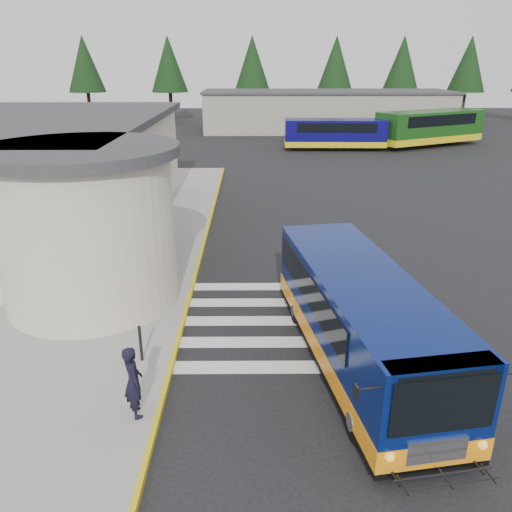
{
  "coord_description": "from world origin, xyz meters",
  "views": [
    {
      "loc": [
        -2.01,
        -13.84,
        7.2
      ],
      "look_at": [
        -1.91,
        -0.5,
        1.95
      ],
      "focal_mm": 35.0,
      "sensor_mm": 36.0,
      "label": 1
    }
  ],
  "objects_px": {
    "pedestrian_a": "(133,382)",
    "bollard": "(141,343)",
    "transit_bus": "(359,322)",
    "far_bus_b": "(430,127)",
    "pedestrian_b": "(60,287)",
    "far_bus_a": "(335,133)"
  },
  "relations": [
    {
      "from": "pedestrian_a",
      "to": "far_bus_b",
      "type": "distance_m",
      "value": 40.86
    },
    {
      "from": "pedestrian_b",
      "to": "far_bus_a",
      "type": "bearing_deg",
      "value": 115.08
    },
    {
      "from": "transit_bus",
      "to": "pedestrian_b",
      "type": "relative_size",
      "value": 5.25
    },
    {
      "from": "pedestrian_a",
      "to": "transit_bus",
      "type": "bearing_deg",
      "value": -94.05
    },
    {
      "from": "bollard",
      "to": "far_bus_a",
      "type": "xyz_separation_m",
      "value": [
        9.84,
        32.6,
        0.8
      ]
    },
    {
      "from": "pedestrian_a",
      "to": "pedestrian_b",
      "type": "xyz_separation_m",
      "value": [
        -3.2,
        4.66,
        0.02
      ]
    },
    {
      "from": "transit_bus",
      "to": "pedestrian_a",
      "type": "height_order",
      "value": "transit_bus"
    },
    {
      "from": "pedestrian_a",
      "to": "pedestrian_b",
      "type": "bearing_deg",
      "value": 7.75
    },
    {
      "from": "pedestrian_a",
      "to": "bollard",
      "type": "distance_m",
      "value": 2.11
    },
    {
      "from": "transit_bus",
      "to": "pedestrian_a",
      "type": "relative_size",
      "value": 5.4
    },
    {
      "from": "transit_bus",
      "to": "bollard",
      "type": "height_order",
      "value": "transit_bus"
    },
    {
      "from": "bollard",
      "to": "far_bus_b",
      "type": "relative_size",
      "value": 0.09
    },
    {
      "from": "pedestrian_a",
      "to": "far_bus_b",
      "type": "relative_size",
      "value": 0.16
    },
    {
      "from": "pedestrian_a",
      "to": "bollard",
      "type": "height_order",
      "value": "pedestrian_a"
    },
    {
      "from": "pedestrian_a",
      "to": "far_bus_a",
      "type": "bearing_deg",
      "value": -42.09
    },
    {
      "from": "pedestrian_a",
      "to": "bollard",
      "type": "xyz_separation_m",
      "value": [
        -0.31,
        2.06,
        -0.33
      ]
    },
    {
      "from": "transit_bus",
      "to": "far_bus_b",
      "type": "distance_m",
      "value": 36.83
    },
    {
      "from": "pedestrian_b",
      "to": "far_bus_b",
      "type": "height_order",
      "value": "far_bus_b"
    },
    {
      "from": "pedestrian_b",
      "to": "far_bus_a",
      "type": "relative_size",
      "value": 0.2
    },
    {
      "from": "bollard",
      "to": "transit_bus",
      "type": "bearing_deg",
      "value": 0.87
    },
    {
      "from": "transit_bus",
      "to": "pedestrian_a",
      "type": "distance_m",
      "value": 5.56
    },
    {
      "from": "bollard",
      "to": "pedestrian_b",
      "type": "bearing_deg",
      "value": 138.04
    }
  ]
}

